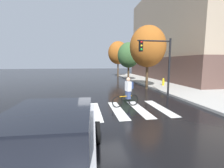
{
  "coord_description": "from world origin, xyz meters",
  "views": [
    {
      "loc": [
        -0.97,
        -8.09,
        2.53
      ],
      "look_at": [
        0.59,
        0.68,
        1.32
      ],
      "focal_mm": 25.58,
      "sensor_mm": 36.0,
      "label": 1
    }
  ],
  "objects_px": {
    "fire_hydrant": "(163,82)",
    "street_tree_near": "(148,47)",
    "street_tree_far": "(118,53)",
    "cyclist": "(128,92)",
    "street_tree_mid": "(129,55)",
    "traffic_light_near": "(159,58)",
    "sedan_near": "(52,144)"
  },
  "relations": [
    {
      "from": "cyclist",
      "to": "fire_hydrant",
      "type": "relative_size",
      "value": 2.17
    },
    {
      "from": "cyclist",
      "to": "street_tree_near",
      "type": "relative_size",
      "value": 0.29
    },
    {
      "from": "sedan_near",
      "to": "street_tree_mid",
      "type": "height_order",
      "value": "street_tree_mid"
    },
    {
      "from": "cyclist",
      "to": "street_tree_mid",
      "type": "relative_size",
      "value": 0.33
    },
    {
      "from": "street_tree_near",
      "to": "fire_hydrant",
      "type": "bearing_deg",
      "value": 23.54
    },
    {
      "from": "street_tree_near",
      "to": "street_tree_far",
      "type": "bearing_deg",
      "value": 89.19
    },
    {
      "from": "traffic_light_near",
      "to": "fire_hydrant",
      "type": "relative_size",
      "value": 5.38
    },
    {
      "from": "traffic_light_near",
      "to": "street_tree_near",
      "type": "distance_m",
      "value": 4.03
    },
    {
      "from": "traffic_light_near",
      "to": "street_tree_near",
      "type": "xyz_separation_m",
      "value": [
        0.73,
        3.8,
        1.13
      ]
    },
    {
      "from": "street_tree_far",
      "to": "street_tree_near",
      "type": "bearing_deg",
      "value": -90.81
    },
    {
      "from": "sedan_near",
      "to": "street_tree_mid",
      "type": "relative_size",
      "value": 0.91
    },
    {
      "from": "sedan_near",
      "to": "fire_hydrant",
      "type": "height_order",
      "value": "sedan_near"
    },
    {
      "from": "traffic_light_near",
      "to": "street_tree_far",
      "type": "bearing_deg",
      "value": 87.01
    },
    {
      "from": "traffic_light_near",
      "to": "street_tree_mid",
      "type": "height_order",
      "value": "street_tree_mid"
    },
    {
      "from": "street_tree_mid",
      "to": "traffic_light_near",
      "type": "bearing_deg",
      "value": -94.03
    },
    {
      "from": "street_tree_near",
      "to": "street_tree_mid",
      "type": "xyz_separation_m",
      "value": [
        -0.01,
        6.36,
        -0.51
      ]
    },
    {
      "from": "cyclist",
      "to": "fire_hydrant",
      "type": "height_order",
      "value": "cyclist"
    },
    {
      "from": "street_tree_near",
      "to": "street_tree_far",
      "type": "xyz_separation_m",
      "value": [
        0.2,
        13.96,
        0.24
      ]
    },
    {
      "from": "sedan_near",
      "to": "street_tree_mid",
      "type": "distance_m",
      "value": 18.79
    },
    {
      "from": "traffic_light_near",
      "to": "street_tree_near",
      "type": "height_order",
      "value": "street_tree_near"
    },
    {
      "from": "cyclist",
      "to": "sedan_near",
      "type": "bearing_deg",
      "value": -120.53
    },
    {
      "from": "street_tree_near",
      "to": "street_tree_far",
      "type": "relative_size",
      "value": 0.94
    },
    {
      "from": "street_tree_mid",
      "to": "street_tree_far",
      "type": "relative_size",
      "value": 0.82
    },
    {
      "from": "street_tree_far",
      "to": "fire_hydrant",
      "type": "bearing_deg",
      "value": -81.06
    },
    {
      "from": "sedan_near",
      "to": "traffic_light_near",
      "type": "height_order",
      "value": "traffic_light_near"
    },
    {
      "from": "street_tree_mid",
      "to": "street_tree_far",
      "type": "bearing_deg",
      "value": 88.4
    },
    {
      "from": "traffic_light_near",
      "to": "street_tree_mid",
      "type": "bearing_deg",
      "value": 85.97
    },
    {
      "from": "street_tree_mid",
      "to": "sedan_near",
      "type": "bearing_deg",
      "value": -110.87
    },
    {
      "from": "cyclist",
      "to": "street_tree_mid",
      "type": "bearing_deg",
      "value": 73.93
    },
    {
      "from": "fire_hydrant",
      "to": "street_tree_near",
      "type": "relative_size",
      "value": 0.13
    },
    {
      "from": "cyclist",
      "to": "street_tree_far",
      "type": "distance_m",
      "value": 20.24
    },
    {
      "from": "sedan_near",
      "to": "street_tree_near",
      "type": "xyz_separation_m",
      "value": [
        6.64,
        11.02,
        3.17
      ]
    }
  ]
}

